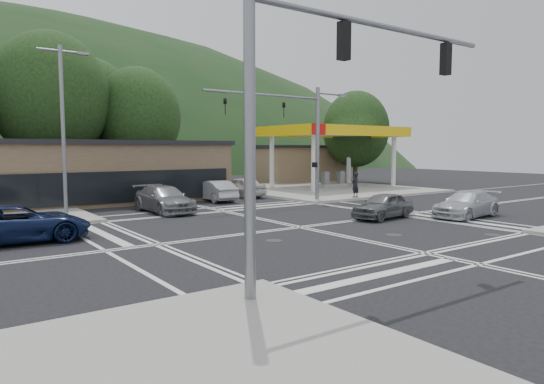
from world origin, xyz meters
TOP-DOWN VIEW (x-y plane):
  - ground at (0.00, 0.00)m, footprint 120.00×120.00m
  - sidewalk_ne at (15.00, 15.00)m, footprint 16.00×16.00m
  - gas_station_canopy at (16.99, 15.99)m, footprint 12.32×8.34m
  - convenience_store at (20.00, 25.00)m, footprint 10.00×6.00m
  - commercial_row at (-8.00, 17.00)m, footprint 24.00×8.00m
  - hill_north at (0.00, 90.00)m, footprint 252.00×126.00m
  - tree_n_b at (-6.00, 24.00)m, footprint 9.00×9.00m
  - tree_n_c at (1.00, 24.00)m, footprint 7.60×7.60m
  - tree_n_e at (-2.00, 28.00)m, footprint 8.40×8.40m
  - tree_ne at (24.00, 20.00)m, footprint 7.20×7.20m
  - streetlight_nw at (-8.44, 9.00)m, footprint 2.50×0.25m
  - signal_mast_ne at (6.95, 8.20)m, footprint 11.65×0.30m
  - signal_mast_sw at (-6.39, -8.20)m, footprint 9.14×0.28m
  - car_blue_west at (-11.57, 3.60)m, footprint 5.62×2.74m
  - car_grey_center at (5.50, -0.30)m, footprint 4.28×2.20m
  - car_silver_east at (9.57, -2.64)m, footprint 4.97×2.37m
  - car_queue_a at (2.32, 12.59)m, footprint 1.69×4.53m
  - car_queue_b at (5.50, 14.00)m, footprint 2.12×4.66m
  - car_northbound at (-3.02, 9.00)m, footprint 2.24×5.35m
  - pedestrian at (11.30, 7.50)m, footprint 0.74×0.54m

SIDE VIEW (x-z plane):
  - ground at x=0.00m, z-range 0.00..0.00m
  - hill_north at x=0.00m, z-range -70.00..70.00m
  - sidewalk_ne at x=15.00m, z-range 0.00..0.15m
  - car_grey_center at x=5.50m, z-range 0.00..1.39m
  - car_silver_east at x=9.57m, z-range 0.00..1.40m
  - car_queue_a at x=2.32m, z-range 0.00..1.48m
  - car_blue_west at x=-11.57m, z-range 0.00..1.54m
  - car_northbound at x=-3.02m, z-range 0.00..1.54m
  - car_queue_b at x=5.50m, z-range 0.00..1.55m
  - pedestrian at x=11.30m, z-range 0.15..2.01m
  - convenience_store at x=20.00m, z-range 0.00..3.80m
  - commercial_row at x=-8.00m, z-range 0.00..4.00m
  - gas_station_canopy at x=16.99m, z-range 2.17..7.92m
  - streetlight_nw at x=-8.44m, z-range 0.55..9.55m
  - signal_mast_ne at x=6.95m, z-range 1.07..9.07m
  - signal_mast_sw at x=-6.39m, z-range 1.12..9.12m
  - tree_ne at x=24.00m, z-range 0.85..10.84m
  - tree_n_c at x=1.00m, z-range 1.06..11.93m
  - tree_n_e at x=-2.00m, z-range 1.15..13.13m
  - tree_n_b at x=-6.00m, z-range 1.30..14.28m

